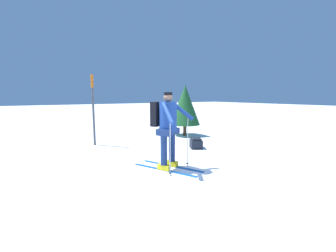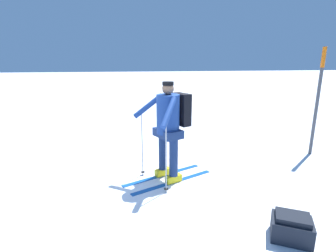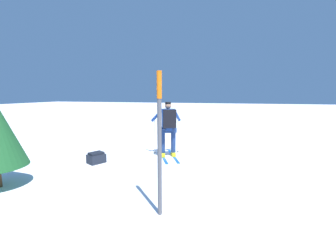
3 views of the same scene
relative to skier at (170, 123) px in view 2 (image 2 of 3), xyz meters
name	(u,v)px [view 2 (image 2 of 3)]	position (x,y,z in m)	size (l,w,h in m)	color
ground_plane	(143,174)	(-0.26, -0.47, -1.04)	(80.00, 80.00, 0.00)	white
skier	(170,123)	(0.00, 0.00, 0.00)	(1.17, 1.67, 1.74)	#144C9E
dropped_backpack	(292,228)	(1.85, 1.18, -0.88)	(0.53, 0.57, 0.32)	black
trail_marker	(318,94)	(-0.77, 3.38, 0.33)	(0.08, 0.08, 2.35)	#4C4C51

